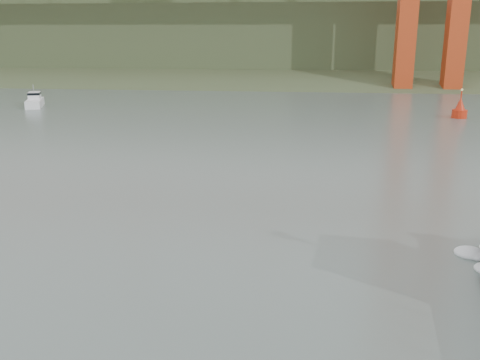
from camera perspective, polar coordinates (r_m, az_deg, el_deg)
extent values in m
plane|color=#56675F|center=(21.34, 2.55, -11.33)|extent=(400.00, 400.00, 0.00)
cube|color=#3E502D|center=(111.43, 6.02, 10.46)|extent=(500.00, 44.72, 16.25)
cube|color=#3E502D|center=(139.06, 6.26, 13.92)|extent=(500.00, 70.00, 18.00)
cube|color=#3E502D|center=(164.01, 6.40, 15.89)|extent=(500.00, 60.00, 16.00)
cube|color=white|center=(76.84, -21.04, 7.63)|extent=(3.63, 5.81, 1.10)
cube|color=white|center=(77.19, -21.07, 8.35)|extent=(2.14, 2.58, 1.10)
cube|color=black|center=(77.15, -21.09, 8.62)|extent=(2.20, 2.64, 0.32)
cylinder|color=gray|center=(76.63, -21.18, 9.06)|extent=(0.07, 0.07, 1.10)
cylinder|color=red|center=(67.45, 22.35, 6.47)|extent=(1.72, 1.72, 1.14)
cone|color=red|center=(67.30, 22.45, 7.43)|extent=(1.33, 1.33, 1.72)
cylinder|color=red|center=(67.17, 22.55, 8.39)|extent=(0.15, 0.15, 0.95)
sphere|color=#E5D87F|center=(67.12, 22.60, 8.87)|extent=(0.29, 0.29, 0.29)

